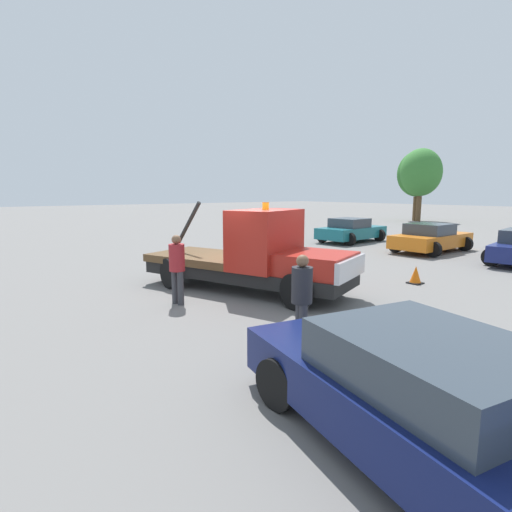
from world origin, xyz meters
name	(u,v)px	position (x,y,z in m)	size (l,w,h in m)	color
ground_plane	(245,290)	(0.00, 0.00, 0.00)	(160.00, 160.00, 0.00)	slate
tow_truck	(257,258)	(0.37, 0.13, 0.97)	(6.51, 3.96, 2.51)	black
foreground_car	(446,409)	(7.29, -2.87, 0.65)	(5.58, 2.98, 1.34)	#0F194C
person_near_truck	(302,294)	(4.07, -1.73, 0.98)	(0.38, 0.38, 1.70)	#38383D
person_at_hood	(177,264)	(0.15, -2.21, 1.01)	(0.39, 0.39, 1.75)	#38383D
parked_car_teal	(351,230)	(-5.36, 11.30, 0.65)	(2.70, 4.32, 1.34)	#196670
parked_car_orange	(431,238)	(-0.63, 11.25, 0.65)	(2.54, 4.43, 1.34)	orange
tree_left	(417,174)	(-12.37, 29.66, 4.50)	(3.76, 3.76, 6.71)	brown
tree_center	(421,173)	(-11.83, 29.30, 4.59)	(3.83, 3.83, 6.85)	brown
traffic_cone	(416,275)	(2.57, 4.60, 0.25)	(0.40, 0.40, 0.55)	black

